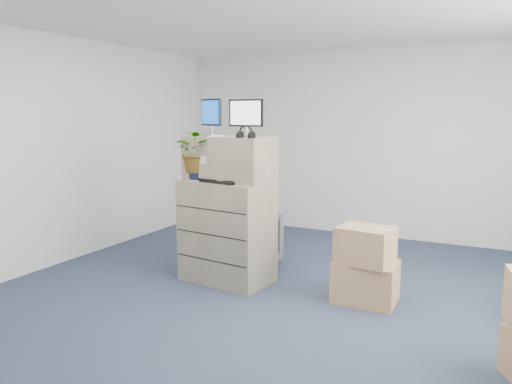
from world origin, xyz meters
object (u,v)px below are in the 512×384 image
Objects in this scene: monitor_right at (246,116)px; water_bottle at (237,169)px; monitor_left at (211,115)px; filing_cabinet_lower at (227,231)px; potted_plant at (196,158)px; office_chair at (244,231)px; keyboard at (220,181)px.

monitor_right is 0.58m from water_bottle.
monitor_left is 0.67m from water_bottle.
filing_cabinet_lower is 2.77× the size of monitor_left.
potted_plant is at bearing -164.64° from water_bottle.
monitor_left is 0.50m from potted_plant.
office_chair is (-0.17, 0.70, -0.17)m from filing_cabinet_lower.
filing_cabinet_lower is at bearing 17.20° from potted_plant.
filing_cabinet_lower is 0.74m from office_chair.
office_chair is (0.16, 0.80, -0.99)m from potted_plant.
monitor_right is (0.22, 0.05, 1.27)m from filing_cabinet_lower.
monitor_right is 1.63m from office_chair.
monitor_left is at bearing 39.78° from office_chair.
water_bottle is 1.14m from office_chair.
filing_cabinet_lower is at bearing -165.46° from monitor_right.
keyboard is 0.67× the size of office_chair.
monitor_left is 0.51× the size of office_chair.
potted_plant is (-0.30, 0.01, 0.24)m from keyboard.
potted_plant is at bearing -88.29° from monitor_left.
water_bottle is (0.14, 0.13, 0.12)m from keyboard.
potted_plant is at bearing -155.84° from filing_cabinet_lower.
filing_cabinet_lower is 4.11× the size of water_bottle.
monitor_left is 1.01× the size of monitor_right.
monitor_right is 0.76× the size of keyboard.
potted_plant is at bearing -168.13° from keyboard.
water_bottle reaches higher than keyboard.
monitor_left is 0.76× the size of potted_plant.
filing_cabinet_lower is at bearing 59.13° from office_chair.
office_chair is at bearing 122.16° from monitor_right.
monitor_right is 0.72m from potted_plant.
monitor_right is 0.51× the size of office_chair.
office_chair is (0.07, 0.63, -1.44)m from monitor_left.
water_bottle is (0.35, -0.05, -0.57)m from monitor_left.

